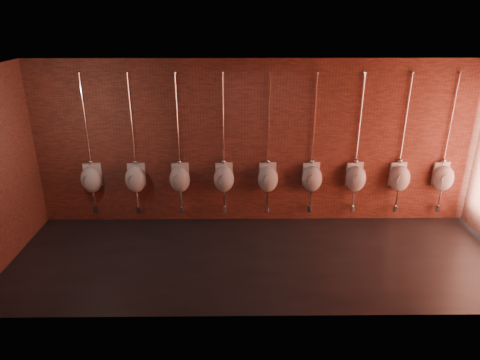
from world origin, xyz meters
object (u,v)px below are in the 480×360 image
object	(u,v)px
urinal_1	(136,179)
urinal_6	(356,178)
urinal_2	(180,178)
urinal_0	(91,179)
urinal_3	(224,178)
urinal_4	(268,178)
urinal_8	(443,177)
urinal_5	(312,178)
urinal_7	(399,178)

from	to	relation	value
urinal_1	urinal_6	distance (m)	4.28
urinal_2	urinal_0	bearing A→B (deg)	180.00
urinal_6	urinal_1	bearing A→B (deg)	180.00
urinal_3	urinal_4	world-z (taller)	same
urinal_3	urinal_8	world-z (taller)	same
urinal_2	urinal_3	bearing A→B (deg)	0.00
urinal_6	urinal_8	bearing A→B (deg)	0.00
urinal_5	urinal_3	bearing A→B (deg)	180.00
urinal_5	urinal_8	bearing A→B (deg)	0.00
urinal_0	urinal_1	size ratio (longest dim) A/B	1.00
urinal_7	urinal_6	bearing A→B (deg)	180.00
urinal_2	urinal_8	xyz separation A→B (m)	(5.14, 0.00, 0.00)
urinal_1	urinal_3	size ratio (longest dim) A/B	1.00
urinal_1	urinal_7	distance (m)	5.14
urinal_1	urinal_7	world-z (taller)	same
urinal_6	urinal_7	size ratio (longest dim) A/B	1.00
urinal_0	urinal_5	xyz separation A→B (m)	(4.28, 0.00, 0.00)
urinal_1	urinal_2	bearing A→B (deg)	0.00
urinal_1	urinal_5	size ratio (longest dim) A/B	1.00
urinal_0	urinal_4	size ratio (longest dim) A/B	1.00
urinal_3	urinal_4	size ratio (longest dim) A/B	1.00
urinal_5	urinal_2	bearing A→B (deg)	180.00
urinal_1	urinal_8	xyz separation A→B (m)	(6.00, 0.00, 0.00)
urinal_8	urinal_4	bearing A→B (deg)	180.00
urinal_3	urinal_5	size ratio (longest dim) A/B	1.00
urinal_2	urinal_5	size ratio (longest dim) A/B	1.00
urinal_0	urinal_2	bearing A→B (deg)	0.00
urinal_0	urinal_6	xyz separation A→B (m)	(5.14, 0.00, 0.00)
urinal_1	urinal_7	size ratio (longest dim) A/B	1.00
urinal_0	urinal_2	distance (m)	1.71
urinal_0	urinal_4	world-z (taller)	same
urinal_0	urinal_8	bearing A→B (deg)	0.00
urinal_2	urinal_1	bearing A→B (deg)	180.00
urinal_3	urinal_4	xyz separation A→B (m)	(0.86, 0.00, 0.00)
urinal_3	urinal_8	distance (m)	4.28
urinal_8	urinal_1	bearing A→B (deg)	180.00
urinal_7	urinal_2	bearing A→B (deg)	180.00
urinal_1	urinal_4	distance (m)	2.57
urinal_0	urinal_7	size ratio (longest dim) A/B	1.00
urinal_1	urinal_5	world-z (taller)	same
urinal_0	urinal_1	xyz separation A→B (m)	(0.86, 0.00, 0.00)
urinal_0	urinal_8	size ratio (longest dim) A/B	1.00
urinal_5	urinal_7	bearing A→B (deg)	0.00
urinal_1	urinal_8	size ratio (longest dim) A/B	1.00
urinal_4	urinal_8	world-z (taller)	same
urinal_4	urinal_7	size ratio (longest dim) A/B	1.00
urinal_2	urinal_8	distance (m)	5.14
urinal_8	urinal_7	bearing A→B (deg)	180.00
urinal_0	urinal_3	xyz separation A→B (m)	(2.57, 0.00, 0.00)
urinal_5	urinal_8	xyz separation A→B (m)	(2.57, 0.00, 0.00)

